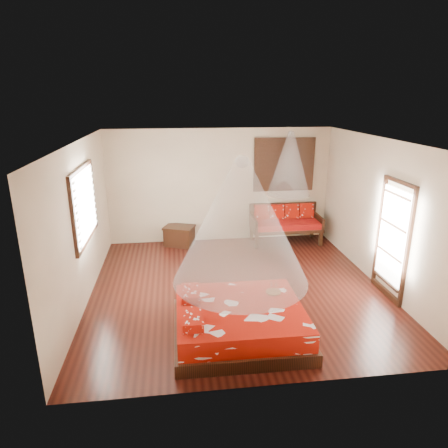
{
  "coord_description": "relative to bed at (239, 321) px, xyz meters",
  "views": [
    {
      "loc": [
        -1.12,
        -6.87,
        3.55
      ],
      "look_at": [
        -0.19,
        0.47,
        1.15
      ],
      "focal_mm": 32.0,
      "sensor_mm": 36.0,
      "label": 1
    }
  ],
  "objects": [
    {
      "name": "bed",
      "position": [
        0.0,
        0.0,
        0.0
      ],
      "size": [
        2.01,
        1.82,
        0.63
      ],
      "rotation": [
        0.0,
        0.0,
        -0.01
      ],
      "color": "black",
      "rests_on": "floor"
    },
    {
      "name": "wine_tray",
      "position": [
        0.63,
        0.38,
        0.3
      ],
      "size": [
        0.24,
        0.24,
        0.2
      ],
      "rotation": [
        0.0,
        0.0,
        -0.23
      ],
      "color": "brown",
      "rests_on": "bed"
    },
    {
      "name": "glazed_door",
      "position": [
        2.94,
        1.0,
        0.82
      ],
      "size": [
        0.08,
        1.02,
        2.16
      ],
      "color": "black",
      "rests_on": "floor"
    },
    {
      "name": "daybed",
      "position": [
        1.83,
        3.98,
        0.27
      ],
      "size": [
        1.73,
        0.77,
        0.94
      ],
      "color": "black",
      "rests_on": "floor"
    },
    {
      "name": "storage_chest",
      "position": [
        -0.82,
        4.05,
        -0.0
      ],
      "size": [
        0.84,
        0.74,
        0.49
      ],
      "rotation": [
        0.0,
        0.0,
        -0.38
      ],
      "color": "black",
      "rests_on": "floor"
    },
    {
      "name": "window_left",
      "position": [
        -2.48,
        1.8,
        1.45
      ],
      "size": [
        0.1,
        1.74,
        1.34
      ],
      "color": "black",
      "rests_on": "wall_left"
    },
    {
      "name": "shutter_panel",
      "position": [
        1.83,
        4.32,
        1.65
      ],
      "size": [
        1.52,
        0.06,
        1.32
      ],
      "color": "black",
      "rests_on": "wall_back"
    },
    {
      "name": "room",
      "position": [
        0.23,
        1.6,
        1.15
      ],
      "size": [
        5.54,
        5.54,
        2.84
      ],
      "color": "black",
      "rests_on": "ground"
    },
    {
      "name": "mosquito_net_daybed",
      "position": [
        1.83,
        3.85,
        1.75
      ],
      "size": [
        1.02,
        1.02,
        1.5
      ],
      "primitive_type": "cone",
      "color": "white",
      "rests_on": "ceiling"
    },
    {
      "name": "mosquito_net_main",
      "position": [
        0.02,
        -0.0,
        1.6
      ],
      "size": [
        1.97,
        1.97,
        1.8
      ],
      "primitive_type": "cone",
      "color": "white",
      "rests_on": "ceiling"
    }
  ]
}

